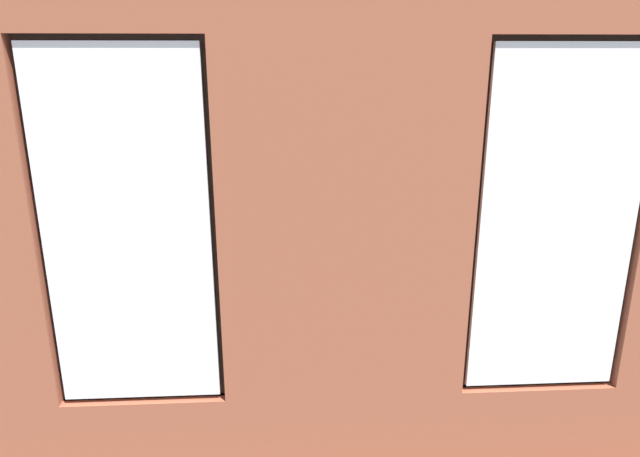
% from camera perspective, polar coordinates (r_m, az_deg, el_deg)
% --- Properties ---
extents(ground_plane, '(6.98, 5.84, 0.10)m').
position_cam_1_polar(ground_plane, '(5.93, -0.16, -8.34)').
color(ground_plane, brown).
extents(brick_wall_with_windows, '(6.38, 0.30, 3.27)m').
position_cam_1_polar(brick_wall_with_windows, '(2.96, 2.61, -0.11)').
color(brick_wall_with_windows, '#9E5138').
rests_on(brick_wall_with_windows, ground_plane).
extents(couch_by_window, '(1.97, 0.87, 0.80)m').
position_cam_1_polar(couch_by_window, '(4.10, -8.21, -15.02)').
color(couch_by_window, black).
rests_on(couch_by_window, ground_plane).
extents(couch_left, '(1.01, 1.90, 0.80)m').
position_cam_1_polar(couch_left, '(6.35, 22.98, -4.29)').
color(couch_left, black).
rests_on(couch_left, ground_plane).
extents(coffee_table, '(1.58, 0.81, 0.41)m').
position_cam_1_polar(coffee_table, '(5.78, -0.42, -4.59)').
color(coffee_table, olive).
rests_on(coffee_table, ground_plane).
extents(cup_ceramic, '(0.09, 0.09, 0.10)m').
position_cam_1_polar(cup_ceramic, '(5.64, 0.85, -4.11)').
color(cup_ceramic, '#4C4C51').
rests_on(cup_ceramic, coffee_table).
extents(candle_jar, '(0.08, 0.08, 0.11)m').
position_cam_1_polar(candle_jar, '(5.84, -2.41, -3.37)').
color(candle_jar, '#B7333D').
rests_on(candle_jar, coffee_table).
extents(table_plant_small, '(0.15, 0.15, 0.25)m').
position_cam_1_polar(table_plant_small, '(5.89, 3.73, -2.37)').
color(table_plant_small, gray).
rests_on(table_plant_small, coffee_table).
extents(remote_silver, '(0.06, 0.17, 0.02)m').
position_cam_1_polar(remote_silver, '(5.76, -0.42, -4.08)').
color(remote_silver, '#B2B2B7').
rests_on(remote_silver, coffee_table).
extents(remote_black, '(0.17, 0.05, 0.02)m').
position_cam_1_polar(remote_black, '(5.65, -5.17, -4.60)').
color(remote_black, black).
rests_on(remote_black, coffee_table).
extents(media_console, '(1.21, 0.42, 0.52)m').
position_cam_1_polar(media_console, '(6.61, -25.83, -4.50)').
color(media_console, black).
rests_on(media_console, ground_plane).
extents(tv_flatscreen, '(1.06, 0.20, 0.73)m').
position_cam_1_polar(tv_flatscreen, '(6.42, -26.54, 0.72)').
color(tv_flatscreen, black).
rests_on(tv_flatscreen, media_console).
extents(potted_plant_near_tv, '(0.89, 0.89, 1.20)m').
position_cam_1_polar(potted_plant_near_tv, '(5.31, -25.19, -3.46)').
color(potted_plant_near_tv, '#9E5638').
rests_on(potted_plant_near_tv, ground_plane).
extents(potted_plant_between_couches, '(0.84, 0.94, 1.36)m').
position_cam_1_polar(potted_plant_between_couches, '(4.03, 12.56, -7.82)').
color(potted_plant_between_couches, gray).
rests_on(potted_plant_between_couches, ground_plane).
extents(potted_plant_by_left_couch, '(0.25, 0.25, 0.45)m').
position_cam_1_polar(potted_plant_by_left_couch, '(7.40, 15.60, -0.89)').
color(potted_plant_by_left_couch, brown).
rests_on(potted_plant_by_left_couch, ground_plane).
extents(potted_plant_foreground_right, '(1.19, 1.08, 1.41)m').
position_cam_1_polar(potted_plant_foreground_right, '(7.76, -20.14, 3.62)').
color(potted_plant_foreground_right, '#9E5638').
rests_on(potted_plant_foreground_right, ground_plane).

